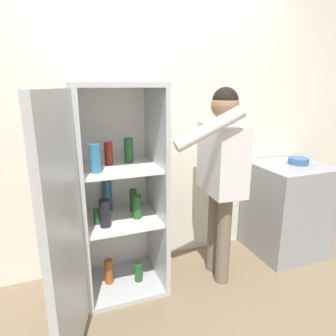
{
  "coord_description": "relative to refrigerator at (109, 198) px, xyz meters",
  "views": [
    {
      "loc": [
        -0.75,
        -1.54,
        1.62
      ],
      "look_at": [
        0.06,
        0.65,
        0.98
      ],
      "focal_mm": 32.0,
      "sensor_mm": 36.0,
      "label": 1
    }
  ],
  "objects": [
    {
      "name": "bowl",
      "position": [
        1.82,
        0.06,
        0.11
      ],
      "size": [
        0.19,
        0.19,
        0.06
      ],
      "color": "#335B8E",
      "rests_on": "counter"
    },
    {
      "name": "person",
      "position": [
        0.89,
        -0.08,
        0.2
      ],
      "size": [
        0.65,
        0.6,
        1.61
      ],
      "color": "#726656",
      "rests_on": "ground_plane"
    },
    {
      "name": "counter",
      "position": [
        1.74,
        0.06,
        -0.37
      ],
      "size": [
        0.66,
        0.63,
        0.89
      ],
      "color": "gray",
      "rests_on": "ground_plane"
    },
    {
      "name": "ground_plane",
      "position": [
        0.44,
        -0.56,
        -0.82
      ],
      "size": [
        12.0,
        12.0,
        0.0
      ],
      "primitive_type": "plane",
      "color": "#7A664C"
    },
    {
      "name": "wall_back",
      "position": [
        0.44,
        0.42,
        0.46
      ],
      "size": [
        7.0,
        0.06,
        2.55
      ],
      "color": "silver",
      "rests_on": "ground_plane"
    },
    {
      "name": "refrigerator",
      "position": [
        0.0,
        0.0,
        0.0
      ],
      "size": [
        0.86,
        1.17,
        1.64
      ],
      "color": "#B7BABC",
      "rests_on": "ground_plane"
    }
  ]
}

